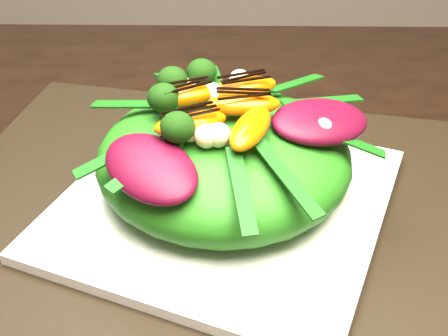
{
  "coord_description": "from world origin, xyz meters",
  "views": [
    {
      "loc": [
        0.26,
        -0.39,
        1.08
      ],
      "look_at": [
        0.25,
        0.02,
        0.8
      ],
      "focal_mm": 48.0,
      "sensor_mm": 36.0,
      "label": 1
    }
  ],
  "objects_px": {
    "salad_bowl": "(224,190)",
    "lettuce_mound": "(224,157)",
    "placemat": "(224,208)",
    "plate_base": "(224,202)",
    "orange_segment": "(204,92)"
  },
  "relations": [
    {
      "from": "placemat",
      "to": "plate_base",
      "type": "bearing_deg",
      "value": 0.0
    },
    {
      "from": "salad_bowl",
      "to": "orange_segment",
      "type": "xyz_separation_m",
      "value": [
        -0.02,
        0.03,
        0.08
      ]
    },
    {
      "from": "lettuce_mound",
      "to": "orange_segment",
      "type": "bearing_deg",
      "value": 119.04
    },
    {
      "from": "lettuce_mound",
      "to": "orange_segment",
      "type": "height_order",
      "value": "orange_segment"
    },
    {
      "from": "placemat",
      "to": "plate_base",
      "type": "xyz_separation_m",
      "value": [
        0.0,
        0.0,
        0.01
      ]
    },
    {
      "from": "salad_bowl",
      "to": "lettuce_mound",
      "type": "relative_size",
      "value": 1.05
    },
    {
      "from": "salad_bowl",
      "to": "lettuce_mound",
      "type": "height_order",
      "value": "lettuce_mound"
    },
    {
      "from": "placemat",
      "to": "orange_segment",
      "type": "relative_size",
      "value": 8.66
    },
    {
      "from": "plate_base",
      "to": "orange_segment",
      "type": "distance_m",
      "value": 0.1
    },
    {
      "from": "placemat",
      "to": "salad_bowl",
      "type": "xyz_separation_m",
      "value": [
        0.0,
        0.0,
        0.02
      ]
    },
    {
      "from": "orange_segment",
      "to": "placemat",
      "type": "bearing_deg",
      "value": -60.96
    },
    {
      "from": "placemat",
      "to": "plate_base",
      "type": "height_order",
      "value": "plate_base"
    },
    {
      "from": "placemat",
      "to": "salad_bowl",
      "type": "distance_m",
      "value": 0.02
    },
    {
      "from": "plate_base",
      "to": "salad_bowl",
      "type": "bearing_deg",
      "value": 0.0
    },
    {
      "from": "plate_base",
      "to": "salad_bowl",
      "type": "distance_m",
      "value": 0.01
    }
  ]
}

